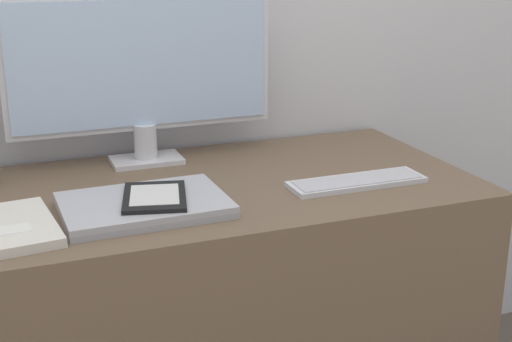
{
  "coord_description": "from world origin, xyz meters",
  "views": [
    {
      "loc": [
        -0.45,
        -1.26,
        1.28
      ],
      "look_at": [
        0.08,
        0.1,
        0.81
      ],
      "focal_mm": 50.0,
      "sensor_mm": 36.0,
      "label": 1
    }
  ],
  "objects": [
    {
      "name": "desk",
      "position": [
        0.0,
        0.23,
        0.37
      ],
      "size": [
        1.24,
        0.62,
        0.75
      ],
      "color": "brown",
      "rests_on": "ground_plane"
    },
    {
      "name": "monitor",
      "position": [
        -0.09,
        0.45,
        0.98
      ],
      "size": [
        0.66,
        0.11,
        0.42
      ],
      "color": "silver",
      "rests_on": "desk"
    },
    {
      "name": "keyboard",
      "position": [
        0.32,
        0.1,
        0.75
      ],
      "size": [
        0.32,
        0.1,
        0.01
      ],
      "color": "silver",
      "rests_on": "desk"
    },
    {
      "name": "laptop",
      "position": [
        -0.17,
        0.11,
        0.76
      ],
      "size": [
        0.34,
        0.24,
        0.03
      ],
      "color": "#A3A3A8",
      "rests_on": "desk"
    },
    {
      "name": "ereader",
      "position": [
        -0.15,
        0.1,
        0.78
      ],
      "size": [
        0.17,
        0.2,
        0.01
      ],
      "color": "black",
      "rests_on": "laptop"
    }
  ]
}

